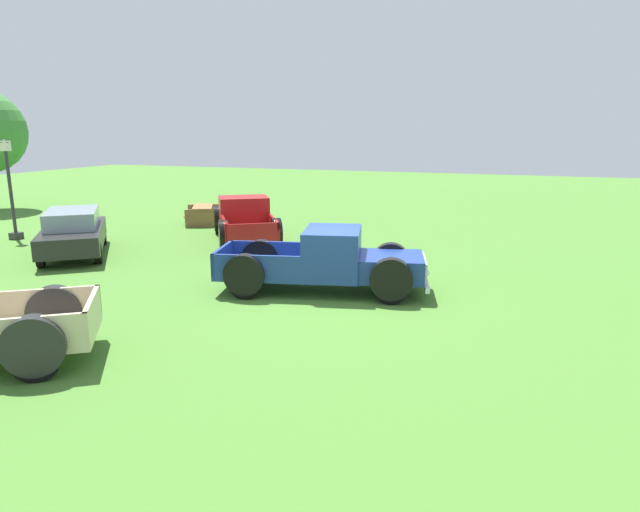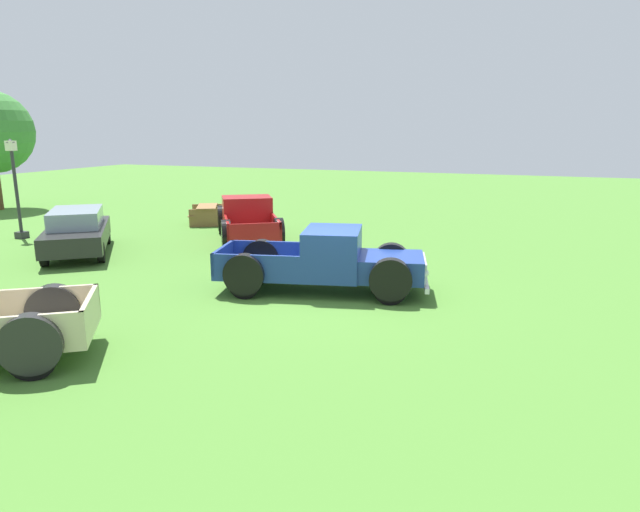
{
  "view_description": "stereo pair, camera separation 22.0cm",
  "coord_description": "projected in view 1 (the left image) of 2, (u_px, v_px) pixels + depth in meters",
  "views": [
    {
      "loc": [
        -12.26,
        -4.24,
        3.99
      ],
      "look_at": [
        0.28,
        0.32,
        0.9
      ],
      "focal_mm": 30.85,
      "sensor_mm": 36.0,
      "label": 1
    },
    {
      "loc": [
        -12.19,
        -4.45,
        3.99
      ],
      "look_at": [
        0.28,
        0.32,
        0.9
      ],
      "focal_mm": 30.85,
      "sensor_mm": 36.0,
      "label": 2
    }
  ],
  "objects": [
    {
      "name": "pickup_truck_behind_left",
      "position": [
        244.0,
        219.0,
        20.19
      ],
      "size": [
        5.36,
        4.38,
        1.59
      ],
      "color": "maroon",
      "rests_on": "ground_plane"
    },
    {
      "name": "sedan_distant_a",
      "position": [
        73.0,
        232.0,
        17.72
      ],
      "size": [
        4.52,
        4.1,
        1.45
      ],
      "color": "black",
      "rests_on": "ground_plane"
    },
    {
      "name": "ground_plane",
      "position": [
        328.0,
        295.0,
        13.54
      ],
      "size": [
        80.0,
        80.0,
        0.0
      ],
      "primitive_type": "plane",
      "color": "#477A2D"
    },
    {
      "name": "pickup_truck_foreground",
      "position": [
        335.0,
        262.0,
        13.69
      ],
      "size": [
        3.03,
        5.48,
        1.59
      ],
      "color": "navy",
      "rests_on": "ground_plane"
    },
    {
      "name": "lamp_post_near",
      "position": [
        10.0,
        187.0,
        19.97
      ],
      "size": [
        0.36,
        0.36,
        3.66
      ],
      "color": "#2D2D33",
      "rests_on": "ground_plane"
    },
    {
      "name": "picnic_table",
      "position": [
        203.0,
        213.0,
        23.55
      ],
      "size": [
        2.29,
        2.16,
        0.78
      ],
      "color": "olive",
      "rests_on": "ground_plane"
    }
  ]
}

